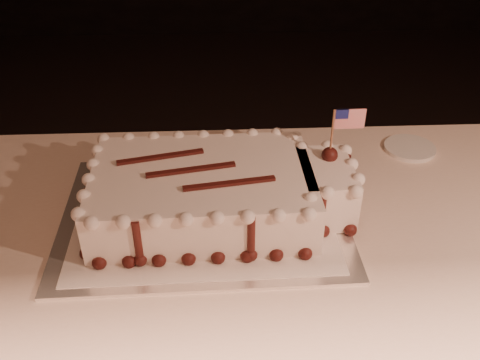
{
  "coord_description": "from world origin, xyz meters",
  "views": [
    {
      "loc": [
        -0.28,
        -0.33,
        1.48
      ],
      "look_at": [
        -0.23,
        0.61,
        0.85
      ],
      "focal_mm": 40.0,
      "sensor_mm": 36.0,
      "label": 1
    }
  ],
  "objects_px": {
    "cake_board": "(204,215)",
    "side_plate": "(410,148)",
    "banquet_table": "(329,327)",
    "sheet_cake": "(218,192)"
  },
  "relations": [
    {
      "from": "sheet_cake",
      "to": "side_plate",
      "type": "relative_size",
      "value": 4.4
    },
    {
      "from": "cake_board",
      "to": "side_plate",
      "type": "xyz_separation_m",
      "value": [
        0.54,
        0.26,
        0.0
      ]
    },
    {
      "from": "side_plate",
      "to": "banquet_table",
      "type": "bearing_deg",
      "value": -130.52
    },
    {
      "from": "cake_board",
      "to": "side_plate",
      "type": "distance_m",
      "value": 0.6
    },
    {
      "from": "banquet_table",
      "to": "sheet_cake",
      "type": "distance_m",
      "value": 0.52
    },
    {
      "from": "banquet_table",
      "to": "cake_board",
      "type": "bearing_deg",
      "value": 178.66
    },
    {
      "from": "cake_board",
      "to": "banquet_table",
      "type": "bearing_deg",
      "value": -2.4
    },
    {
      "from": "banquet_table",
      "to": "side_plate",
      "type": "relative_size",
      "value": 17.86
    },
    {
      "from": "cake_board",
      "to": "sheet_cake",
      "type": "height_order",
      "value": "sheet_cake"
    },
    {
      "from": "banquet_table",
      "to": "cake_board",
      "type": "relative_size",
      "value": 3.87
    }
  ]
}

